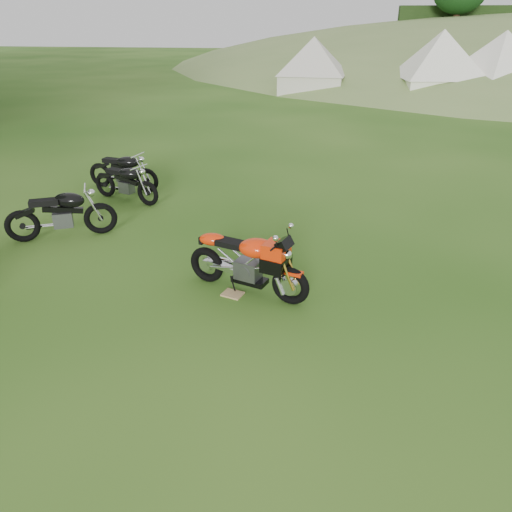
% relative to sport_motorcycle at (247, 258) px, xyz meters
% --- Properties ---
extents(ground, '(120.00, 120.00, 0.00)m').
position_rel_sport_motorcycle_xyz_m(ground, '(0.00, -0.77, -0.53)').
color(ground, '#204E10').
rests_on(ground, ground).
extents(sport_motorcycle, '(1.82, 1.03, 1.07)m').
position_rel_sport_motorcycle_xyz_m(sport_motorcycle, '(0.00, 0.00, 0.00)').
color(sport_motorcycle, red).
rests_on(sport_motorcycle, ground).
extents(plywood_board, '(0.33, 0.30, 0.02)m').
position_rel_sport_motorcycle_xyz_m(plywood_board, '(-0.19, -0.12, -0.52)').
color(plywood_board, tan).
rests_on(plywood_board, ground).
extents(vintage_moto_b, '(1.80, 1.13, 0.94)m').
position_rel_sport_motorcycle_xyz_m(vintage_moto_b, '(-3.48, 1.43, -0.06)').
color(vintage_moto_b, black).
rests_on(vintage_moto_b, ground).
extents(vintage_moto_c, '(1.66, 0.93, 0.86)m').
position_rel_sport_motorcycle_xyz_m(vintage_moto_c, '(-3.11, 3.43, -0.11)').
color(vintage_moto_c, black).
rests_on(vintage_moto_c, ground).
extents(vintage_moto_d, '(1.75, 0.74, 0.90)m').
position_rel_sport_motorcycle_xyz_m(vintage_moto_d, '(-3.46, 4.16, -0.09)').
color(vintage_moto_d, black).
rests_on(vintage_moto_d, ground).
extents(tent_left, '(3.30, 3.30, 2.64)m').
position_rel_sport_motorcycle_xyz_m(tent_left, '(0.06, 20.45, 0.79)').
color(tent_left, beige).
rests_on(tent_left, ground).
extents(tent_mid, '(3.68, 3.68, 2.86)m').
position_rel_sport_motorcycle_xyz_m(tent_mid, '(5.83, 19.02, 0.90)').
color(tent_mid, white).
rests_on(tent_mid, ground).
extents(tent_right, '(4.31, 4.31, 2.84)m').
position_rel_sport_motorcycle_xyz_m(tent_right, '(8.52, 19.20, 0.89)').
color(tent_right, white).
rests_on(tent_right, ground).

